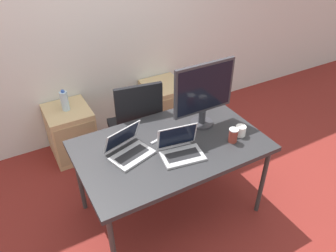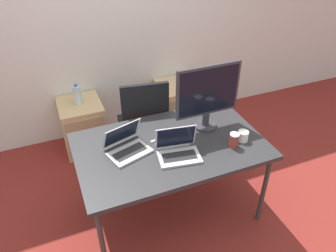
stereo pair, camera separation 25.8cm
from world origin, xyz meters
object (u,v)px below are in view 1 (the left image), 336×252
object	(u,v)px
laptop_right	(181,149)
monitor	(204,93)
cabinet_left	(71,132)
cabinet_right	(164,105)
water_bottle	(65,101)
office_chair	(136,135)
coffee_cup_white	(241,131)
coffee_cup_brown	(233,135)
laptop_left	(129,149)

from	to	relation	value
laptop_right	monitor	world-z (taller)	monitor
cabinet_left	cabinet_right	xyz separation A→B (m)	(1.16, 0.00, 0.00)
cabinet_right	water_bottle	world-z (taller)	water_bottle
office_chair	cabinet_right	world-z (taller)	office_chair
cabinet_left	laptop_right	size ratio (longest dim) A/B	1.65
water_bottle	cabinet_left	bearing A→B (deg)	-90.00
laptop_right	coffee_cup_white	distance (m)	0.56
cabinet_right	monitor	xyz separation A→B (m)	(-0.24, -1.13, 0.79)
coffee_cup_brown	laptop_right	bearing A→B (deg)	171.20
water_bottle	office_chair	bearing A→B (deg)	-43.65
coffee_cup_brown	cabinet_left	bearing A→B (deg)	124.36
office_chair	coffee_cup_white	size ratio (longest dim) A/B	11.93
monitor	laptop_left	bearing A→B (deg)	-174.85
office_chair	laptop_left	size ratio (longest dim) A/B	2.86
cabinet_left	water_bottle	bearing A→B (deg)	90.00
office_chair	cabinet_left	distance (m)	0.77
cabinet_left	coffee_cup_brown	xyz separation A→B (m)	(1.00, -1.47, 0.54)
cabinet_right	water_bottle	xyz separation A→B (m)	(-1.16, 0.00, 0.39)
office_chair	water_bottle	bearing A→B (deg)	136.35
water_bottle	coffee_cup_white	bearing A→B (deg)	-52.11
monitor	cabinet_right	bearing A→B (deg)	78.05
laptop_left	coffee_cup_brown	distance (m)	0.84
cabinet_right	coffee_cup_white	distance (m)	1.52
office_chair	cabinet_left	size ratio (longest dim) A/B	1.82
laptop_left	laptop_right	size ratio (longest dim) A/B	1.05
monitor	water_bottle	bearing A→B (deg)	129.17
cabinet_left	coffee_cup_brown	size ratio (longest dim) A/B	4.76
water_bottle	coffee_cup_white	world-z (taller)	coffee_cup_white
cabinet_left	coffee_cup_brown	world-z (taller)	coffee_cup_brown
office_chair	coffee_cup_brown	size ratio (longest dim) A/B	8.67
laptop_left	laptop_right	distance (m)	0.40
laptop_right	coffee_cup_white	world-z (taller)	laptop_right
water_bottle	coffee_cup_white	distance (m)	1.82
water_bottle	monitor	size ratio (longest dim) A/B	0.40
laptop_left	water_bottle	bearing A→B (deg)	99.65
cabinet_right	laptop_left	world-z (taller)	laptop_left
water_bottle	laptop_left	bearing A→B (deg)	-80.35
office_chair	coffee_cup_brown	distance (m)	1.13
monitor	laptop_right	bearing A→B (deg)	-144.77
cabinet_right	laptop_right	xyz separation A→B (m)	(-0.61, -1.40, 0.53)
coffee_cup_brown	monitor	bearing A→B (deg)	103.06
cabinet_right	monitor	distance (m)	1.40
cabinet_left	cabinet_right	bearing A→B (deg)	0.00
cabinet_left	monitor	world-z (taller)	monitor
cabinet_left	coffee_cup_white	size ratio (longest dim) A/B	6.55
office_chair	cabinet_right	distance (m)	0.81
monitor	coffee_cup_brown	xyz separation A→B (m)	(0.08, -0.33, -0.25)
laptop_right	water_bottle	bearing A→B (deg)	111.58
coffee_cup_white	laptop_right	bearing A→B (deg)	176.78
water_bottle	laptop_left	size ratio (longest dim) A/B	0.62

